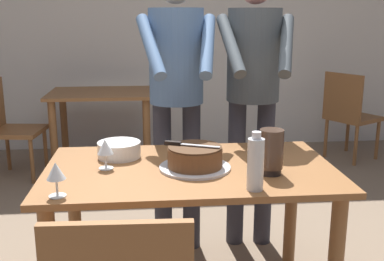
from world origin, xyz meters
name	(u,v)px	position (x,y,z in m)	size (l,w,h in m)	color
back_wall	(165,25)	(0.00, 3.08, 1.35)	(10.00, 0.12, 2.70)	beige
main_dining_table	(190,192)	(0.00, 0.00, 0.62)	(1.39, 0.81, 0.75)	brown
cake_on_platter	(195,158)	(0.02, -0.03, 0.80)	(0.34, 0.34, 0.11)	silver
cake_knife	(181,144)	(-0.05, 0.00, 0.87)	(0.26, 0.12, 0.02)	silver
plate_stack	(119,150)	(-0.35, 0.20, 0.79)	(0.22, 0.22, 0.08)	white
wine_glass_near	(56,172)	(-0.57, -0.32, 0.85)	(0.08, 0.08, 0.14)	silver
wine_glass_far	(105,148)	(-0.40, 0.01, 0.85)	(0.08, 0.08, 0.14)	silver
water_bottle	(256,163)	(0.24, -0.32, 0.86)	(0.07, 0.07, 0.25)	silver
hurricane_lamp	(271,152)	(0.36, -0.13, 0.86)	(0.11, 0.11, 0.21)	black
person_cutting_cake	(177,82)	(-0.03, 0.62, 1.08)	(0.47, 0.56, 1.72)	#2D2D38
person_standing_beside	(253,80)	(0.44, 0.65, 1.08)	(0.47, 0.56, 1.72)	#2D2D38
background_table	(102,108)	(-0.64, 2.38, 0.58)	(1.00, 0.70, 0.74)	brown
background_chair_1	(349,113)	(1.83, 2.34, 0.49)	(0.60, 0.60, 0.90)	brown
background_chair_2	(8,125)	(-1.47, 2.12, 0.49)	(0.49, 0.49, 0.90)	brown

